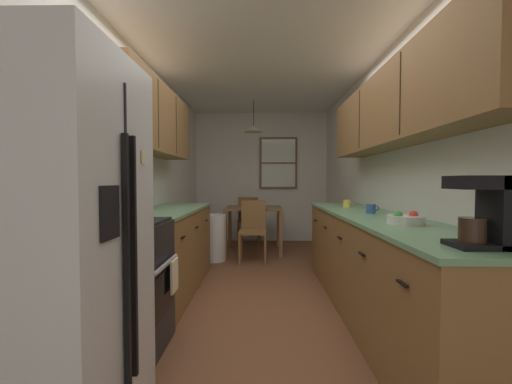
{
  "coord_description": "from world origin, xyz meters",
  "views": [
    {
      "loc": [
        0.0,
        -2.71,
        1.2
      ],
      "look_at": [
        -0.06,
        1.2,
        1.06
      ],
      "focal_mm": 22.22,
      "sensor_mm": 36.0,
      "label": 1
    }
  ],
  "objects_px": {
    "dining_chair_far": "(249,218)",
    "coffee_maker": "(483,210)",
    "trash_bin": "(214,237)",
    "table_serving_bowl": "(257,205)",
    "mug_spare": "(371,209)",
    "refrigerator": "(53,247)",
    "microwave_over_range": "(98,117)",
    "mug_by_coffeemaker": "(347,204)",
    "dining_chair_near": "(253,228)",
    "stove_range": "(117,286)",
    "fruit_bowl": "(405,219)",
    "dining_table": "(253,214)",
    "storage_canister": "(144,206)"
  },
  "relations": [
    {
      "from": "refrigerator",
      "to": "mug_by_coffeemaker",
      "type": "bearing_deg",
      "value": 47.89
    },
    {
      "from": "storage_canister",
      "to": "mug_spare",
      "type": "bearing_deg",
      "value": 6.76
    },
    {
      "from": "stove_range",
      "to": "table_serving_bowl",
      "type": "distance_m",
      "value": 3.39
    },
    {
      "from": "mug_spare",
      "to": "mug_by_coffeemaker",
      "type": "bearing_deg",
      "value": 93.97
    },
    {
      "from": "dining_table",
      "to": "coffee_maker",
      "type": "bearing_deg",
      "value": -73.82
    },
    {
      "from": "dining_table",
      "to": "mug_by_coffeemaker",
      "type": "height_order",
      "value": "mug_by_coffeemaker"
    },
    {
      "from": "stove_range",
      "to": "dining_chair_near",
      "type": "xyz_separation_m",
      "value": [
        0.88,
        2.55,
        0.03
      ]
    },
    {
      "from": "dining_chair_far",
      "to": "mug_by_coffeemaker",
      "type": "distance_m",
      "value": 2.68
    },
    {
      "from": "mug_by_coffeemaker",
      "to": "fruit_bowl",
      "type": "relative_size",
      "value": 0.48
    },
    {
      "from": "dining_chair_near",
      "to": "mug_spare",
      "type": "bearing_deg",
      "value": -57.44
    },
    {
      "from": "coffee_maker",
      "to": "mug_by_coffeemaker",
      "type": "xyz_separation_m",
      "value": [
        -0.03,
        2.14,
        -0.13
      ]
    },
    {
      "from": "stove_range",
      "to": "mug_spare",
      "type": "bearing_deg",
      "value": 21.22
    },
    {
      "from": "microwave_over_range",
      "to": "coffee_maker",
      "type": "distance_m",
      "value": 2.29
    },
    {
      "from": "trash_bin",
      "to": "coffee_maker",
      "type": "relative_size",
      "value": 2.17
    },
    {
      "from": "trash_bin",
      "to": "table_serving_bowl",
      "type": "height_order",
      "value": "table_serving_bowl"
    },
    {
      "from": "refrigerator",
      "to": "storage_canister",
      "type": "distance_m",
      "value": 1.25
    },
    {
      "from": "table_serving_bowl",
      "to": "mug_by_coffeemaker",
      "type": "bearing_deg",
      "value": -60.53
    },
    {
      "from": "mug_spare",
      "to": "refrigerator",
      "type": "bearing_deg",
      "value": -142.96
    },
    {
      "from": "table_serving_bowl",
      "to": "refrigerator",
      "type": "bearing_deg",
      "value": -102.8
    },
    {
      "from": "coffee_maker",
      "to": "fruit_bowl",
      "type": "height_order",
      "value": "coffee_maker"
    },
    {
      "from": "dining_chair_far",
      "to": "table_serving_bowl",
      "type": "height_order",
      "value": "dining_chair_far"
    },
    {
      "from": "dining_chair_near",
      "to": "stove_range",
      "type": "bearing_deg",
      "value": -108.94
    },
    {
      "from": "microwave_over_range",
      "to": "storage_canister",
      "type": "height_order",
      "value": "microwave_over_range"
    },
    {
      "from": "dining_table",
      "to": "storage_canister",
      "type": "distance_m",
      "value": 2.79
    },
    {
      "from": "dining_table",
      "to": "trash_bin",
      "type": "distance_m",
      "value": 0.87
    },
    {
      "from": "fruit_bowl",
      "to": "coffee_maker",
      "type": "bearing_deg",
      "value": -89.61
    },
    {
      "from": "trash_bin",
      "to": "coffee_maker",
      "type": "xyz_separation_m",
      "value": [
        1.7,
        -3.29,
        0.72
      ]
    },
    {
      "from": "dining_chair_near",
      "to": "coffee_maker",
      "type": "relative_size",
      "value": 2.79
    },
    {
      "from": "stove_range",
      "to": "microwave_over_range",
      "type": "height_order",
      "value": "microwave_over_range"
    },
    {
      "from": "coffee_maker",
      "to": "table_serving_bowl",
      "type": "bearing_deg",
      "value": 104.99
    },
    {
      "from": "dining_chair_near",
      "to": "mug_by_coffeemaker",
      "type": "bearing_deg",
      "value": -46.07
    },
    {
      "from": "refrigerator",
      "to": "dining_chair_near",
      "type": "bearing_deg",
      "value": 75.55
    },
    {
      "from": "storage_canister",
      "to": "refrigerator",
      "type": "bearing_deg",
      "value": -88.14
    },
    {
      "from": "dining_chair_near",
      "to": "trash_bin",
      "type": "relative_size",
      "value": 1.29
    },
    {
      "from": "dining_chair_far",
      "to": "mug_by_coffeemaker",
      "type": "relative_size",
      "value": 7.86
    },
    {
      "from": "dining_chair_far",
      "to": "coffee_maker",
      "type": "xyz_separation_m",
      "value": [
        1.23,
        -4.5,
        0.57
      ]
    },
    {
      "from": "stove_range",
      "to": "refrigerator",
      "type": "bearing_deg",
      "value": -87.17
    },
    {
      "from": "fruit_bowl",
      "to": "dining_chair_far",
      "type": "bearing_deg",
      "value": 108.08
    },
    {
      "from": "refrigerator",
      "to": "storage_canister",
      "type": "xyz_separation_m",
      "value": [
        -0.04,
        1.25,
        0.09
      ]
    },
    {
      "from": "dining_table",
      "to": "dining_chair_far",
      "type": "relative_size",
      "value": 1.03
    },
    {
      "from": "trash_bin",
      "to": "mug_by_coffeemaker",
      "type": "xyz_separation_m",
      "value": [
        1.67,
        -1.15,
        0.59
      ]
    },
    {
      "from": "dining_table",
      "to": "table_serving_bowl",
      "type": "xyz_separation_m",
      "value": [
        0.07,
        0.08,
        0.15
      ]
    },
    {
      "from": "mug_spare",
      "to": "stove_range",
      "type": "bearing_deg",
      "value": -158.78
    },
    {
      "from": "dining_table",
      "to": "dining_chair_near",
      "type": "xyz_separation_m",
      "value": [
        0.01,
        -0.61,
        -0.14
      ]
    },
    {
      "from": "stove_range",
      "to": "fruit_bowl",
      "type": "relative_size",
      "value": 4.57
    },
    {
      "from": "stove_range",
      "to": "dining_table",
      "type": "bearing_deg",
      "value": 74.68
    },
    {
      "from": "dining_table",
      "to": "table_serving_bowl",
      "type": "distance_m",
      "value": 0.18
    },
    {
      "from": "table_serving_bowl",
      "to": "mug_spare",
      "type": "bearing_deg",
      "value": -66.46
    },
    {
      "from": "fruit_bowl",
      "to": "dining_chair_near",
      "type": "bearing_deg",
      "value": 113.88
    },
    {
      "from": "dining_chair_far",
      "to": "trash_bin",
      "type": "xyz_separation_m",
      "value": [
        -0.47,
        -1.21,
        -0.15
      ]
    }
  ]
}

